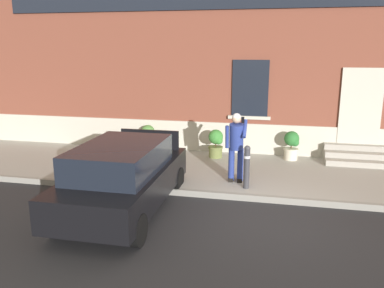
{
  "coord_description": "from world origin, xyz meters",
  "views": [
    {
      "loc": [
        0.32,
        -7.63,
        3.41
      ],
      "look_at": [
        -1.69,
        1.6,
        1.1
      ],
      "focal_mm": 37.07,
      "sensor_mm": 36.0,
      "label": 1
    }
  ],
  "objects_px": {
    "planter_cream": "(292,145)",
    "hatchback_car_black": "(123,176)",
    "planter_terracotta": "(148,138)",
    "bollard_far_left": "(108,157)",
    "planter_olive": "(216,143)",
    "person_on_phone": "(236,143)",
    "bollard_near_person": "(247,165)"
  },
  "relations": [
    {
      "from": "planter_cream",
      "to": "hatchback_car_black",
      "type": "bearing_deg",
      "value": -129.24
    },
    {
      "from": "planter_cream",
      "to": "planter_terracotta",
      "type": "bearing_deg",
      "value": 179.8
    },
    {
      "from": "bollard_far_left",
      "to": "planter_olive",
      "type": "height_order",
      "value": "bollard_far_left"
    },
    {
      "from": "person_on_phone",
      "to": "planter_terracotta",
      "type": "xyz_separation_m",
      "value": [
        -3.06,
        2.42,
        -0.54
      ]
    },
    {
      "from": "hatchback_car_black",
      "to": "planter_cream",
      "type": "relative_size",
      "value": 4.73
    },
    {
      "from": "planter_terracotta",
      "to": "person_on_phone",
      "type": "bearing_deg",
      "value": -38.31
    },
    {
      "from": "person_on_phone",
      "to": "planter_terracotta",
      "type": "height_order",
      "value": "person_on_phone"
    },
    {
      "from": "hatchback_car_black",
      "to": "planter_cream",
      "type": "height_order",
      "value": "hatchback_car_black"
    },
    {
      "from": "person_on_phone",
      "to": "planter_terracotta",
      "type": "bearing_deg",
      "value": 154.86
    },
    {
      "from": "planter_olive",
      "to": "planter_cream",
      "type": "bearing_deg",
      "value": 6.12
    },
    {
      "from": "bollard_near_person",
      "to": "planter_terracotta",
      "type": "relative_size",
      "value": 1.22
    },
    {
      "from": "bollard_near_person",
      "to": "planter_terracotta",
      "type": "xyz_separation_m",
      "value": [
        -3.36,
        2.78,
        -0.11
      ]
    },
    {
      "from": "bollard_far_left",
      "to": "bollard_near_person",
      "type": "bearing_deg",
      "value": 0.0
    },
    {
      "from": "planter_terracotta",
      "to": "hatchback_car_black",
      "type": "bearing_deg",
      "value": -78.22
    },
    {
      "from": "bollard_far_left",
      "to": "person_on_phone",
      "type": "bearing_deg",
      "value": 6.53
    },
    {
      "from": "person_on_phone",
      "to": "planter_olive",
      "type": "bearing_deg",
      "value": 124.12
    },
    {
      "from": "hatchback_car_black",
      "to": "bollard_near_person",
      "type": "bearing_deg",
      "value": 32.84
    },
    {
      "from": "person_on_phone",
      "to": "planter_cream",
      "type": "relative_size",
      "value": 2.03
    },
    {
      "from": "bollard_near_person",
      "to": "bollard_far_left",
      "type": "xyz_separation_m",
      "value": [
        -3.5,
        0.0,
        0.0
      ]
    },
    {
      "from": "bollard_far_left",
      "to": "hatchback_car_black",
      "type": "bearing_deg",
      "value": -56.21
    },
    {
      "from": "planter_olive",
      "to": "planter_cream",
      "type": "xyz_separation_m",
      "value": [
        2.23,
        0.24,
        0.0
      ]
    },
    {
      "from": "planter_terracotta",
      "to": "planter_olive",
      "type": "height_order",
      "value": "same"
    },
    {
      "from": "bollard_near_person",
      "to": "planter_cream",
      "type": "xyz_separation_m",
      "value": [
        1.1,
        2.77,
        -0.11
      ]
    },
    {
      "from": "bollard_far_left",
      "to": "planter_olive",
      "type": "distance_m",
      "value": 3.47
    },
    {
      "from": "bollard_far_left",
      "to": "planter_cream",
      "type": "xyz_separation_m",
      "value": [
        4.61,
        2.77,
        -0.11
      ]
    },
    {
      "from": "hatchback_car_black",
      "to": "bollard_far_left",
      "type": "bearing_deg",
      "value": 123.79
    },
    {
      "from": "planter_olive",
      "to": "person_on_phone",
      "type": "bearing_deg",
      "value": -69.05
    },
    {
      "from": "hatchback_car_black",
      "to": "bollard_far_left",
      "type": "height_order",
      "value": "hatchback_car_black"
    },
    {
      "from": "person_on_phone",
      "to": "planter_cream",
      "type": "bearing_deg",
      "value": 72.88
    },
    {
      "from": "bollard_far_left",
      "to": "planter_terracotta",
      "type": "height_order",
      "value": "bollard_far_left"
    },
    {
      "from": "bollard_far_left",
      "to": "planter_terracotta",
      "type": "distance_m",
      "value": 2.79
    },
    {
      "from": "person_on_phone",
      "to": "planter_cream",
      "type": "xyz_separation_m",
      "value": [
        1.4,
        2.4,
        -0.54
      ]
    }
  ]
}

